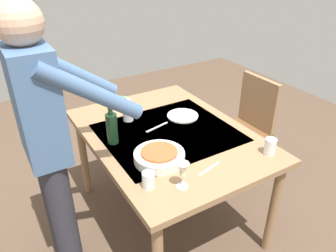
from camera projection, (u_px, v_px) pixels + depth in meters
name	position (u px, v px, depth m)	size (l,w,h in m)	color
ground_plane	(168.00, 216.00, 2.57)	(6.00, 6.00, 0.00)	brown
dining_table	(168.00, 142.00, 2.24)	(1.38, 1.01, 0.76)	#93704C
chair_near	(248.00, 122.00, 2.81)	(0.40, 0.40, 0.91)	brown
person_server	(48.00, 140.00, 1.73)	(0.42, 0.61, 1.69)	#2D2D38
wine_bottle	(112.00, 127.00, 2.04)	(0.07, 0.07, 0.30)	black
wine_glass_left	(183.00, 171.00, 1.65)	(0.07, 0.07, 0.15)	white
water_cup_near_left	(128.00, 115.00, 2.33)	(0.07, 0.07, 0.09)	silver
water_cup_near_right	(270.00, 146.00, 1.95)	(0.07, 0.07, 0.10)	silver
water_cup_far_left	(149.00, 180.00, 1.68)	(0.07, 0.07, 0.09)	silver
serving_bowl_pasta	(159.00, 156.00, 1.90)	(0.30, 0.30, 0.07)	silver
side_bowl_salad	(119.00, 103.00, 2.53)	(0.18, 0.18, 0.07)	silver
dinner_plate_near	(183.00, 116.00, 2.40)	(0.23, 0.23, 0.01)	silver
table_knife	(157.00, 127.00, 2.26)	(0.01, 0.20, 0.01)	silver
table_fork	(209.00, 169.00, 1.84)	(0.01, 0.18, 0.01)	silver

